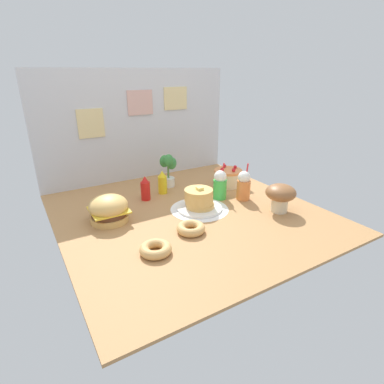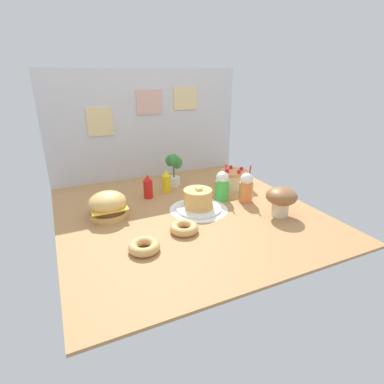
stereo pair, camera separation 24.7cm
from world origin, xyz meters
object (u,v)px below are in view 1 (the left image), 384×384
(orange_float_cup, at_px, (244,186))
(donut_pink_glaze, at_px, (156,249))
(burger, at_px, (109,209))
(layer_cake, at_px, (228,177))
(pancake_stack, at_px, (199,200))
(ketchup_bottle, at_px, (145,189))
(cream_soda_cup, at_px, (220,185))
(potted_plant, at_px, (168,169))
(mustard_bottle, at_px, (162,183))
(donut_chocolate, at_px, (191,228))
(mushroom_stool, at_px, (281,195))

(orange_float_cup, bearing_deg, donut_pink_glaze, -159.10)
(burger, height_order, layer_cake, burger)
(pancake_stack, relative_size, ketchup_bottle, 1.70)
(layer_cake, relative_size, orange_float_cup, 0.83)
(orange_float_cup, height_order, donut_pink_glaze, orange_float_cup)
(pancake_stack, distance_m, cream_soda_cup, 0.30)
(orange_float_cup, bearing_deg, layer_cake, 75.02)
(orange_float_cup, relative_size, donut_pink_glaze, 1.61)
(cream_soda_cup, xyz_separation_m, potted_plant, (-0.25, 0.50, 0.05))
(cream_soda_cup, bearing_deg, donut_pink_glaze, -149.16)
(burger, bearing_deg, donut_pink_glaze, -79.10)
(pancake_stack, xyz_separation_m, layer_cake, (0.53, 0.32, 0.00))
(mustard_bottle, height_order, potted_plant, potted_plant)
(layer_cake, distance_m, cream_soda_cup, 0.34)
(mustard_bottle, bearing_deg, donut_chocolate, -101.21)
(donut_chocolate, bearing_deg, ketchup_bottle, 93.33)
(donut_pink_glaze, bearing_deg, cream_soda_cup, 30.84)
(pancake_stack, bearing_deg, orange_float_cup, -2.82)
(donut_chocolate, xyz_separation_m, potted_plant, (0.28, 0.89, 0.14))
(cream_soda_cup, relative_size, donut_pink_glaze, 1.61)
(pancake_stack, distance_m, donut_pink_glaze, 0.70)
(mustard_bottle, distance_m, donut_pink_glaze, 0.99)
(layer_cake, relative_size, cream_soda_cup, 0.83)
(ketchup_bottle, relative_size, donut_chocolate, 1.08)
(cream_soda_cup, bearing_deg, layer_cake, 40.64)
(cream_soda_cup, relative_size, mushroom_stool, 1.36)
(mushroom_stool, bearing_deg, ketchup_bottle, 136.79)
(potted_plant, bearing_deg, donut_pink_glaze, -120.90)
(layer_cake, distance_m, donut_chocolate, 0.99)
(ketchup_bottle, height_order, potted_plant, potted_plant)
(burger, xyz_separation_m, potted_plant, (0.71, 0.43, 0.08))
(ketchup_bottle, height_order, mustard_bottle, same)
(potted_plant, bearing_deg, pancake_stack, -92.83)
(donut_chocolate, bearing_deg, cream_soda_cup, 36.55)
(burger, distance_m, donut_chocolate, 0.63)
(donut_chocolate, relative_size, mushroom_stool, 0.85)
(layer_cake, distance_m, donut_pink_glaze, 1.32)
(ketchup_bottle, xyz_separation_m, mustard_bottle, (0.19, 0.06, 0.00))
(donut_chocolate, bearing_deg, mushroom_stool, -5.18)
(pancake_stack, xyz_separation_m, mushroom_stool, (0.52, -0.36, 0.06))
(donut_chocolate, bearing_deg, burger, 133.23)
(pancake_stack, xyz_separation_m, donut_chocolate, (-0.25, -0.29, -0.05))
(layer_cake, bearing_deg, mushroom_stool, -90.42)
(mustard_bottle, height_order, orange_float_cup, orange_float_cup)
(orange_float_cup, bearing_deg, burger, 170.45)
(mustard_bottle, distance_m, orange_float_cup, 0.73)
(mustard_bottle, relative_size, donut_chocolate, 1.08)
(cream_soda_cup, height_order, donut_pink_glaze, cream_soda_cup)
(donut_pink_glaze, xyz_separation_m, potted_plant, (0.60, 1.00, 0.14))
(burger, relative_size, cream_soda_cup, 0.88)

